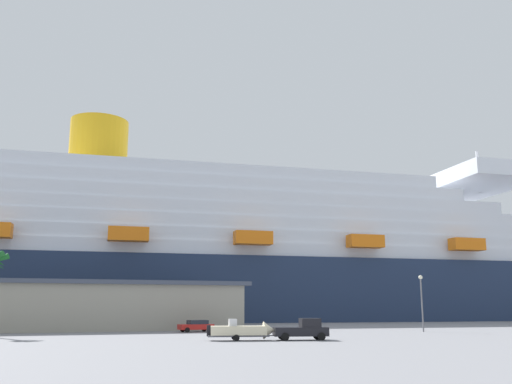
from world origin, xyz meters
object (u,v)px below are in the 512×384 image
object	(u,v)px
cruise_ship	(245,261)
small_boat_on_trailer	(245,331)
street_lamp	(421,294)
pickup_truck	(303,330)
parked_car_red_hatchback	(196,326)
parked_car_white_van	(108,324)

from	to	relation	value
cruise_ship	small_boat_on_trailer	world-z (taller)	cruise_ship
small_boat_on_trailer	street_lamp	bearing A→B (deg)	24.43
pickup_truck	parked_car_red_hatchback	size ratio (longest dim) A/B	1.18
parked_car_white_van	cruise_ship	bearing A→B (deg)	55.29
parked_car_red_hatchback	parked_car_white_van	world-z (taller)	same
cruise_ship	parked_car_white_van	xyz separation A→B (m)	(-32.56, -47.01, -13.41)
small_boat_on_trailer	pickup_truck	bearing A→B (deg)	-8.06
cruise_ship	parked_car_white_van	world-z (taller)	cruise_ship
street_lamp	parked_car_red_hatchback	distance (m)	31.35
cruise_ship	parked_car_white_van	size ratio (longest dim) A/B	58.70
pickup_truck	street_lamp	world-z (taller)	street_lamp
small_boat_on_trailer	street_lamp	distance (m)	31.65
parked_car_white_van	small_boat_on_trailer	bearing A→B (deg)	-66.39
street_lamp	parked_car_white_van	distance (m)	44.97
parked_car_white_van	street_lamp	bearing A→B (deg)	-21.89
cruise_ship	parked_car_red_hatchback	bearing A→B (deg)	-110.65
street_lamp	small_boat_on_trailer	bearing A→B (deg)	-155.57
small_boat_on_trailer	parked_car_white_van	bearing A→B (deg)	113.61
parked_car_red_hatchback	cruise_ship	bearing A→B (deg)	69.35
small_boat_on_trailer	parked_car_red_hatchback	bearing A→B (deg)	94.24
cruise_ship	street_lamp	size ratio (longest dim) A/B	34.53
cruise_ship	parked_car_white_van	distance (m)	58.74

